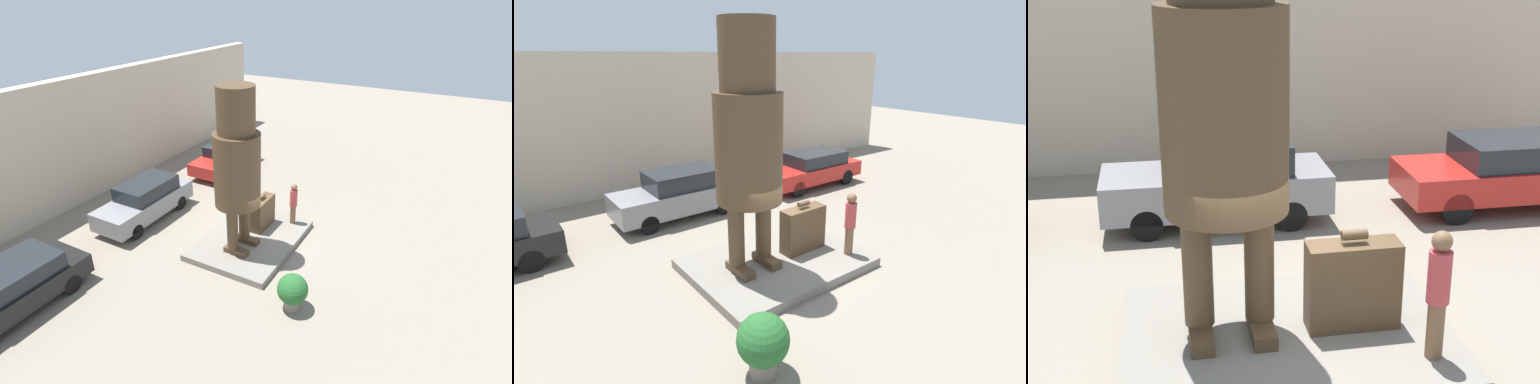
% 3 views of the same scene
% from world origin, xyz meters
% --- Properties ---
extents(ground_plane, '(60.00, 60.00, 0.00)m').
position_xyz_m(ground_plane, '(0.00, 0.00, 0.00)').
color(ground_plane, gray).
extents(pedestal, '(4.53, 3.34, 0.25)m').
position_xyz_m(pedestal, '(0.00, 0.00, 0.12)').
color(pedestal, slate).
rests_on(pedestal, ground_plane).
extents(building_backdrop, '(28.00, 0.60, 5.53)m').
position_xyz_m(building_backdrop, '(0.00, 8.69, 2.76)').
color(building_backdrop, beige).
rests_on(building_backdrop, ground_plane).
extents(statue_figure, '(1.61, 1.61, 5.95)m').
position_xyz_m(statue_figure, '(-0.78, 0.08, 3.73)').
color(statue_figure, '#4C3823').
rests_on(statue_figure, pedestal).
extents(giant_suitcase, '(1.28, 0.47, 1.44)m').
position_xyz_m(giant_suitcase, '(0.91, -0.02, 0.88)').
color(giant_suitcase, '#4C3823').
rests_on(giant_suitcase, pedestal).
extents(tourist, '(0.30, 0.30, 1.75)m').
position_xyz_m(tourist, '(1.75, -0.97, 1.21)').
color(tourist, brown).
rests_on(tourist, pedestal).
extents(parked_car_grey, '(4.44, 1.70, 1.66)m').
position_xyz_m(parked_car_grey, '(-0.47, 4.86, 0.86)').
color(parked_car_grey, gray).
rests_on(parked_car_grey, ground_plane).
extents(parked_car_red, '(4.50, 1.81, 1.48)m').
position_xyz_m(parked_car_red, '(5.59, 4.64, 0.79)').
color(parked_car_red, '#B2231E').
rests_on(parked_car_red, ground_plane).
extents(planter_pot, '(0.95, 0.95, 1.22)m').
position_xyz_m(planter_pot, '(-2.55, -2.86, 0.69)').
color(planter_pot, '#70665B').
rests_on(planter_pot, ground_plane).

